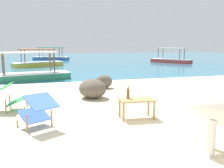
# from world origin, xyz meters

# --- Properties ---
(sand_beach) EXTENTS (18.00, 14.00, 0.04)m
(sand_beach) POSITION_xyz_m (0.00, 0.00, 0.02)
(sand_beach) COLOR beige
(sand_beach) RESTS_ON ground
(water_surface) EXTENTS (60.00, 36.00, 0.03)m
(water_surface) POSITION_xyz_m (0.00, 22.00, 0.00)
(water_surface) COLOR teal
(water_surface) RESTS_ON ground
(low_bench_table) EXTENTS (0.79, 0.50, 0.44)m
(low_bench_table) POSITION_xyz_m (0.45, 1.32, 0.41)
(low_bench_table) COLOR #A37A4C
(low_bench_table) RESTS_ON sand_beach
(bottle) EXTENTS (0.07, 0.07, 0.30)m
(bottle) POSITION_xyz_m (0.28, 1.41, 0.60)
(bottle) COLOR brown
(bottle) RESTS_ON low_bench_table
(deck_chair_near) EXTENTS (0.84, 0.93, 0.68)m
(deck_chair_near) POSITION_xyz_m (-1.62, 1.25, 0.42)
(deck_chair_near) COLOR #A37A4C
(deck_chair_near) RESTS_ON sand_beach
(deck_chair_far) EXTENTS (0.80, 0.59, 0.68)m
(deck_chair_far) POSITION_xyz_m (-2.29, 2.81, 0.42)
(deck_chair_far) COLOR #A37A4C
(deck_chair_far) RESTS_ON sand_beach
(shore_rock_large) EXTENTS (1.06, 1.13, 0.58)m
(shore_rock_large) POSITION_xyz_m (-0.06, 3.62, 0.33)
(shore_rock_large) COLOR brown
(shore_rock_large) RESTS_ON sand_beach
(shore_rock_medium) EXTENTS (0.77, 0.62, 0.49)m
(shore_rock_medium) POSITION_xyz_m (0.67, 5.13, 0.28)
(shore_rock_medium) COLOR brown
(shore_rock_medium) RESTS_ON sand_beach
(boat_yellow) EXTENTS (3.84, 2.45, 1.29)m
(boat_yellow) POSITION_xyz_m (-1.72, 15.46, 0.29)
(boat_yellow) COLOR gold
(boat_yellow) RESTS_ON water_surface
(boat_green) EXTENTS (3.83, 1.87, 1.29)m
(boat_green) POSITION_xyz_m (-2.05, 8.31, 0.29)
(boat_green) COLOR #338E66
(boat_green) RESTS_ON water_surface
(boat_blue) EXTENTS (3.80, 2.68, 1.29)m
(boat_blue) POSITION_xyz_m (-0.47, 22.79, 0.29)
(boat_blue) COLOR #3866B7
(boat_blue) RESTS_ON water_surface
(boat_red) EXTENTS (2.78, 3.77, 1.29)m
(boat_red) POSITION_xyz_m (9.55, 15.95, 0.29)
(boat_red) COLOR #C63833
(boat_red) RESTS_ON water_surface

